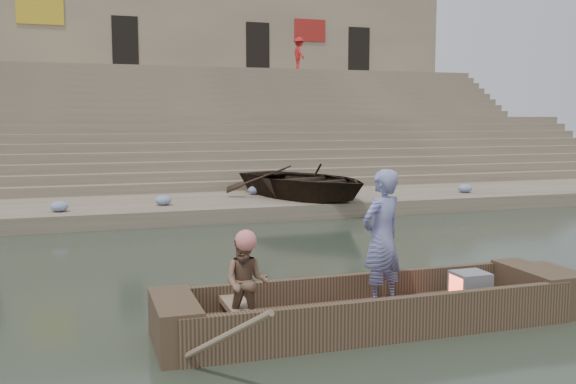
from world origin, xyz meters
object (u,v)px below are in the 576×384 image
standing_man (382,238)px  television (469,286)px  main_rowboat (370,319)px  pedestrian (299,54)px  beached_rowboat (304,181)px  rowing_man (246,282)px

standing_man → television: standing_man is taller
main_rowboat → pedestrian: size_ratio=2.93×
television → main_rowboat: bearing=180.0°
main_rowboat → beached_rowboat: 10.48m
main_rowboat → beached_rowboat: size_ratio=1.04×
television → rowing_man: bearing=-176.8°
rowing_man → television: (3.22, 0.18, -0.36)m
main_rowboat → television: 1.53m
rowing_man → pedestrian: size_ratio=0.66×
standing_man → rowing_man: standing_man is taller
main_rowboat → standing_man: (0.23, 0.17, 1.03)m
beached_rowboat → pedestrian: bearing=50.7°
standing_man → pedestrian: 25.64m
main_rowboat → pedestrian: 26.09m
main_rowboat → beached_rowboat: (2.65, 10.11, 0.79)m
standing_man → beached_rowboat: (2.42, 9.94, -0.24)m
standing_man → beached_rowboat: 10.23m
main_rowboat → television: size_ratio=10.87×
standing_man → rowing_man: bearing=-12.0°
television → beached_rowboat: size_ratio=0.10×
television → pedestrian: size_ratio=0.27×
rowing_man → beached_rowboat: bearing=90.1°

